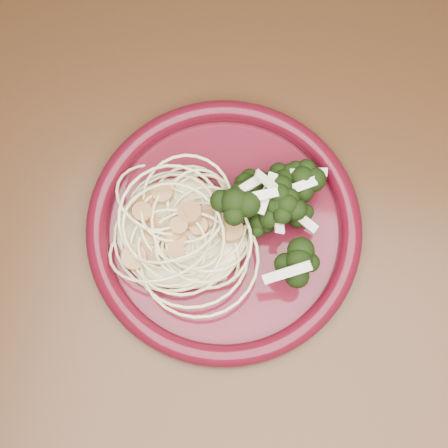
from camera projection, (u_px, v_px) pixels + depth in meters
name	position (u px, v px, depth m)	size (l,w,h in m)	color
dining_table	(159.00, 274.00, 0.71)	(1.20, 0.80, 0.75)	#472814
dinner_plate	(224.00, 227.00, 0.61)	(0.34, 0.34, 0.02)	#520F1B
spaghetti_pile	(182.00, 230.00, 0.60)	(0.13, 0.11, 0.03)	#FAF2B4
scallop_cluster	(179.00, 220.00, 0.57)	(0.11, 0.11, 0.04)	tan
broccoli_pile	(276.00, 213.00, 0.60)	(0.09, 0.14, 0.05)	black
onion_garnish	(279.00, 203.00, 0.57)	(0.06, 0.09, 0.05)	white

